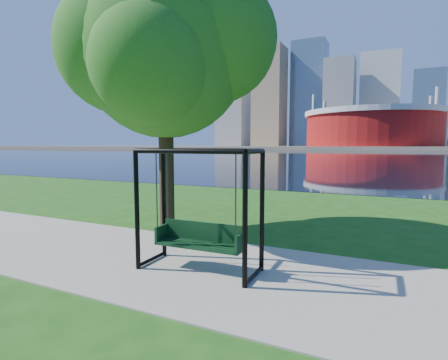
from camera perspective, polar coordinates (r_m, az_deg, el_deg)
The scene contains 8 objects.
ground at distance 7.61m, azimuth -0.71°, elevation -13.34°, with size 900.00×900.00×0.00m, color #1E5114.
path at distance 7.19m, azimuth -2.55°, elevation -14.39°, with size 120.00×4.00×0.03m, color #9E937F.
river at distance 108.51m, azimuth 24.27°, elevation 3.84°, with size 900.00×180.00×0.02m, color black.
far_bank at distance 312.45m, azimuth 25.43°, elevation 4.83°, with size 900.00×228.00×2.00m, color #937F60.
stadium at distance 242.08m, azimuth 22.99°, elevation 7.98°, with size 83.00×83.00×32.00m.
skyline at distance 327.62m, azimuth 24.95°, elevation 10.98°, with size 392.00×66.00×96.50m.
swing at distance 6.89m, azimuth -3.98°, elevation -5.30°, with size 2.39×1.09×2.42m.
park_tree at distance 10.49m, azimuth -9.73°, elevation 20.18°, with size 5.94×5.36×7.37m.
Camera 1 is at (3.23, -6.43, 2.48)m, focal length 28.00 mm.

